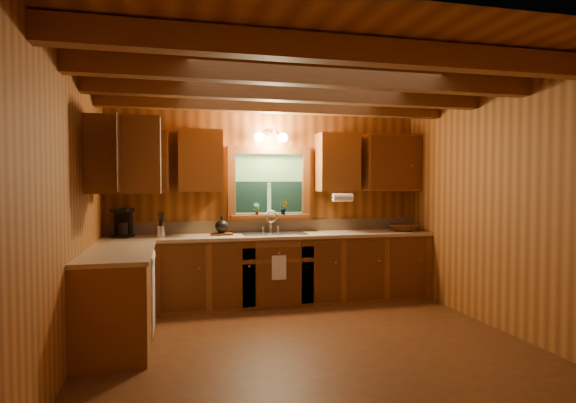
# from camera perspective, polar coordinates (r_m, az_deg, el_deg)

# --- Properties ---
(room) EXTENTS (4.20, 4.20, 4.20)m
(room) POSITION_cam_1_polar(r_m,az_deg,el_deg) (4.58, 2.37, -0.98)
(room) COLOR #4F2B13
(room) RESTS_ON ground
(ceiling_beams) EXTENTS (4.20, 2.54, 0.18)m
(ceiling_beams) POSITION_cam_1_polar(r_m,az_deg,el_deg) (4.67, 2.39, 13.75)
(ceiling_beams) COLOR brown
(ceiling_beams) RESTS_ON room
(base_cabinets) EXTENTS (4.20, 2.22, 0.86)m
(base_cabinets) POSITION_cam_1_polar(r_m,az_deg,el_deg) (5.84, -5.91, -8.93)
(base_cabinets) COLOR brown
(base_cabinets) RESTS_ON ground
(countertop) EXTENTS (4.20, 2.24, 0.04)m
(countertop) POSITION_cam_1_polar(r_m,az_deg,el_deg) (5.78, -5.80, -4.53)
(countertop) COLOR tan
(countertop) RESTS_ON base_cabinets
(backsplash) EXTENTS (4.20, 0.02, 0.16)m
(backsplash) POSITION_cam_1_polar(r_m,az_deg,el_deg) (6.43, -2.29, -2.95)
(backsplash) COLOR tan
(backsplash) RESTS_ON room
(dishwasher_panel) EXTENTS (0.02, 0.60, 0.80)m
(dishwasher_panel) POSITION_cam_1_polar(r_m,az_deg,el_deg) (5.20, -15.87, -10.37)
(dishwasher_panel) COLOR white
(dishwasher_panel) RESTS_ON base_cabinets
(upper_cabinets) EXTENTS (4.19, 1.77, 0.78)m
(upper_cabinets) POSITION_cam_1_polar(r_m,az_deg,el_deg) (5.87, -6.84, 4.95)
(upper_cabinets) COLOR brown
(upper_cabinets) RESTS_ON room
(window) EXTENTS (1.12, 0.08, 1.00)m
(window) POSITION_cam_1_polar(r_m,az_deg,el_deg) (6.39, -2.27, 1.94)
(window) COLOR brown
(window) RESTS_ON room
(window_sill) EXTENTS (1.06, 0.14, 0.04)m
(window_sill) POSITION_cam_1_polar(r_m,az_deg,el_deg) (6.36, -2.18, -1.75)
(window_sill) COLOR brown
(window_sill) RESTS_ON room
(wall_sconce) EXTENTS (0.45, 0.21, 0.17)m
(wall_sconce) POSITION_cam_1_polar(r_m,az_deg,el_deg) (6.30, -2.06, 7.72)
(wall_sconce) COLOR black
(wall_sconce) RESTS_ON room
(paper_towel_roll) EXTENTS (0.27, 0.11, 0.11)m
(paper_towel_roll) POSITION_cam_1_polar(r_m,az_deg,el_deg) (6.32, 6.55, 0.49)
(paper_towel_roll) COLOR white
(paper_towel_roll) RESTS_ON upper_cabinets
(dish_towel) EXTENTS (0.18, 0.01, 0.30)m
(dish_towel) POSITION_cam_1_polar(r_m,az_deg,el_deg) (5.89, -1.08, -7.93)
(dish_towel) COLOR white
(dish_towel) RESTS_ON base_cabinets
(sink) EXTENTS (0.82, 0.48, 0.43)m
(sink) POSITION_cam_1_polar(r_m,az_deg,el_deg) (6.17, -1.77, -4.33)
(sink) COLOR silver
(sink) RESTS_ON countertop
(coffee_maker) EXTENTS (0.20, 0.26, 0.36)m
(coffee_maker) POSITION_cam_1_polar(r_m,az_deg,el_deg) (6.12, -19.15, -2.43)
(coffee_maker) COLOR black
(coffee_maker) RESTS_ON countertop
(utensil_crock) EXTENTS (0.11, 0.11, 0.31)m
(utensil_crock) POSITION_cam_1_polar(r_m,az_deg,el_deg) (5.99, -15.05, -3.42)
(utensil_crock) COLOR silver
(utensil_crock) RESTS_ON countertop
(cutting_board) EXTENTS (0.27, 0.19, 0.02)m
(cutting_board) POSITION_cam_1_polar(r_m,az_deg,el_deg) (6.10, -7.96, -3.89)
(cutting_board) COLOR #542D12
(cutting_board) RESTS_ON countertop
(teakettle) EXTENTS (0.17, 0.17, 0.21)m
(teakettle) POSITION_cam_1_polar(r_m,az_deg,el_deg) (6.09, -7.96, -2.98)
(teakettle) COLOR black
(teakettle) RESTS_ON cutting_board
(wicker_basket) EXTENTS (0.52, 0.52, 0.10)m
(wicker_basket) POSITION_cam_1_polar(r_m,az_deg,el_deg) (6.70, 13.70, -3.08)
(wicker_basket) COLOR #48230C
(wicker_basket) RESTS_ON countertop
(potted_plant_left) EXTENTS (0.09, 0.06, 0.16)m
(potted_plant_left) POSITION_cam_1_polar(r_m,az_deg,el_deg) (6.29, -3.77, -0.86)
(potted_plant_left) COLOR #542D12
(potted_plant_left) RESTS_ON window_sill
(potted_plant_right) EXTENTS (0.11, 0.09, 0.18)m
(potted_plant_right) POSITION_cam_1_polar(r_m,az_deg,el_deg) (6.35, -0.52, -0.76)
(potted_plant_right) COLOR #542D12
(potted_plant_right) RESTS_ON window_sill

